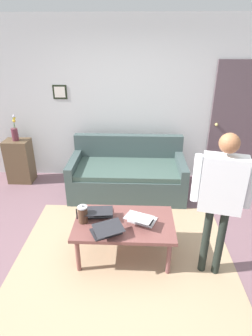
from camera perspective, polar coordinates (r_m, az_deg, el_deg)
The scene contains 13 objects.
ground_plane at distance 3.44m, azimuth -0.67°, elevation -17.74°, with size 7.68×7.68×0.00m, color #7A5962.
area_rug at distance 3.40m, azimuth -0.45°, elevation -18.41°, with size 2.53×2.23×0.01m, color tan.
back_wall at distance 4.82m, azimuth 0.65°, elevation 13.37°, with size 7.04×0.11×2.70m.
interior_door at distance 5.08m, azimuth 21.50°, elevation 8.48°, with size 0.82×0.09×2.05m.
couch at distance 4.53m, azimuth 0.28°, elevation -1.49°, with size 1.82×0.93×0.88m.
coffee_table at distance 3.20m, azimuth -0.38°, elevation -11.79°, with size 1.13×0.68×0.47m.
laptop_left at distance 3.15m, azimuth 3.18°, elevation -10.46°, with size 0.39×0.41×0.12m.
laptop_center at distance 3.26m, azimuth -5.60°, elevation -9.13°, with size 0.35×0.33×0.11m.
laptop_right at distance 2.99m, azimuth -4.01°, elevation -12.70°, with size 0.40×0.40×0.14m.
french_press at distance 3.15m, azimuth -8.91°, elevation -9.41°, with size 0.13×0.11×0.23m.
side_shelf at distance 5.20m, azimuth -21.11°, elevation 1.35°, with size 0.42×0.32×0.77m.
flower_vase at distance 5.02m, azimuth -22.00°, elevation 6.82°, with size 0.11×0.11×0.43m.
person_standing at distance 2.80m, azimuth 19.12°, elevation -4.44°, with size 0.57×0.26×1.60m.
Camera 1 is at (-0.14, 2.51, 2.36)m, focal length 29.49 mm.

